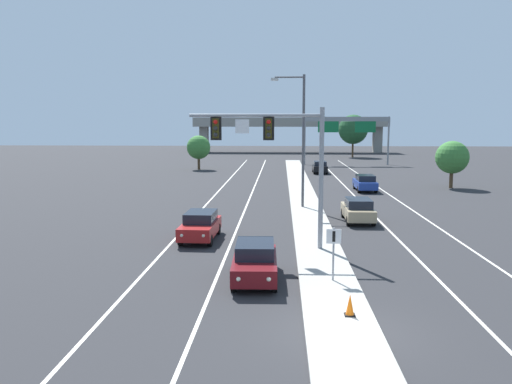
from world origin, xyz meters
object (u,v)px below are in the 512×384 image
Objects in this scene: car_receding_tan at (358,210)px; car_receding_black at (320,167)px; car_oncoming_red at (200,225)px; highway_sign_gantry at (347,125)px; tree_far_left_c at (199,147)px; overhead_signal_mast at (279,148)px; tree_far_right_b at (452,157)px; car_oncoming_darkred at (255,261)px; median_sign_post at (334,246)px; street_lamp_median at (300,133)px; traffic_cone_median_nose at (350,305)px; tree_far_right_a at (353,129)px; car_receding_blue at (365,183)px.

car_receding_black is at bearing 90.13° from car_receding_tan.
highway_sign_gantry is (14.72, 52.94, 5.34)m from car_oncoming_red.
tree_far_left_c is at bearing 165.14° from car_receding_black.
tree_far_right_b is at bearing 56.89° from overhead_signal_mast.
tree_far_right_b is (21.74, 24.21, 2.28)m from car_oncoming_red.
median_sign_post is at bearing -7.18° from car_oncoming_darkred.
overhead_signal_mast is at bearing -96.74° from street_lamp_median.
car_oncoming_red is at bearing 115.22° from car_oncoming_darkred.
street_lamp_median reaches higher than car_receding_tan.
traffic_cone_median_nose is 0.09× the size of tree_far_right_a.
car_receding_black is (6.14, 46.34, 0.00)m from car_oncoming_darkred.
tree_far_right_a reaches higher than overhead_signal_mast.
median_sign_post is 61.42m from highway_sign_gantry.
car_receding_blue is 0.94× the size of tree_far_right_b.
car_oncoming_darkred and car_oncoming_red have the same top height.
tree_far_left_c reaches higher than car_receding_blue.
median_sign_post is 29.86m from car_receding_blue.
car_receding_black is 15.81m from highway_sign_gantry.
car_receding_tan is (9.70, 5.74, 0.00)m from car_oncoming_red.
median_sign_post reaches higher than car_receding_tan.
car_receding_black is 0.34× the size of highway_sign_gantry.
overhead_signal_mast reaches higher than tree_far_left_c.
car_receding_blue is 0.34× the size of highway_sign_gantry.
overhead_signal_mast is 6.99m from median_sign_post.
car_receding_tan is (6.22, 13.12, 0.00)m from car_oncoming_darkred.
overhead_signal_mast is 10.80m from traffic_cone_median_nose.
overhead_signal_mast is 1.50× the size of tree_far_left_c.
car_oncoming_darkred is at bearing -100.56° from highway_sign_gantry.
tree_far_left_c is at bearing 105.00° from median_sign_post.
street_lamp_median is 2.10× the size of tree_far_right_b.
street_lamp_median is 2.09× the size of tree_far_left_c.
car_receding_blue and car_receding_black have the same top height.
tree_far_left_c is (-21.72, -9.56, -3.05)m from highway_sign_gantry.
traffic_cone_median_nose is at bearing -97.80° from tree_far_right_a.
tree_far_right_a reaches higher than tree_far_left_c.
street_lamp_median reaches higher than car_oncoming_red.
highway_sign_gantry is at bearing 78.27° from street_lamp_median.
street_lamp_median is 2.23× the size of car_receding_blue.
car_receding_tan is at bearing -123.11° from tree_far_right_b.
median_sign_post is 19.20m from street_lamp_median.
street_lamp_median is at bearing 82.14° from car_oncoming_darkred.
tree_far_left_c is 37.18m from tree_far_right_a.
overhead_signal_mast is at bearing -109.12° from car_receding_blue.
tree_far_right_b is (15.03, 32.00, 1.51)m from median_sign_post.
street_lamp_median is 13.42m from car_receding_blue.
traffic_cone_median_nose is at bearing -99.15° from car_receding_tan.
tree_far_right_b is at bearing 16.90° from car_receding_blue.
traffic_cone_median_nose is 56.84m from tree_far_left_c.
car_receding_tan is (2.99, 13.53, -0.77)m from median_sign_post.
tree_far_right_a is at bearing 78.99° from highway_sign_gantry.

